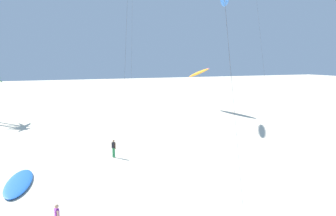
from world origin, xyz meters
The scene contains 3 objects.
flying_kite_1 centered at (20.00, 47.56, 6.63)m, with size 2.01×9.88×7.93m.
grounded_kite_2 centered at (-8.01, 21.94, 0.13)m, with size 2.56×6.13×0.25m.
person_near_left centered at (-0.15, 25.87, 0.91)m, with size 0.33×0.45×1.66m.
Camera 1 is at (-6.91, -3.12, 8.86)m, focal length 35.46 mm.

